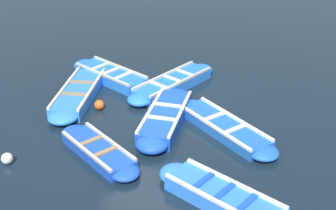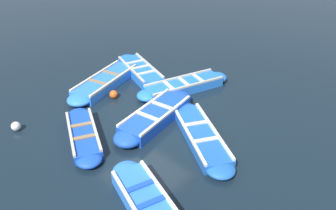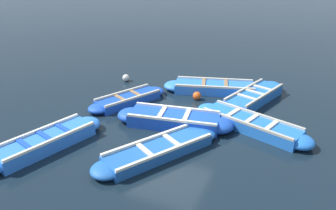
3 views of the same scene
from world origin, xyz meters
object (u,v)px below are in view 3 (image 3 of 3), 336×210
boat_centre (128,99)px  boat_alongside (251,124)px  boat_far_corner (214,88)px  buoy_yellow_far (126,78)px  boat_tucked (254,97)px  boat_bow_out (46,142)px  boat_stern_in (174,120)px  buoy_orange_near (197,96)px  boat_outer_left (159,150)px

boat_centre → boat_alongside: bearing=177.7°
boat_alongside → boat_far_corner: bearing=-52.6°
buoy_yellow_far → boat_far_corner: bearing=-174.7°
boat_tucked → boat_alongside: (-0.29, 2.18, -0.00)m
boat_alongside → buoy_yellow_far: boat_alongside is taller
boat_bow_out → boat_stern_in: 3.82m
buoy_yellow_far → boat_bow_out: bearing=96.9°
buoy_orange_near → boat_bow_out: bearing=60.5°
boat_outer_left → boat_tucked: size_ratio=1.01×
boat_outer_left → boat_alongside: (-1.99, -2.43, 0.03)m
boat_outer_left → buoy_orange_near: size_ratio=12.19×
boat_outer_left → buoy_orange_near: bearing=-86.0°
boat_bow_out → boat_alongside: (-5.01, -3.39, -0.01)m
boat_centre → buoy_yellow_far: size_ratio=10.50×
boat_bow_out → buoy_orange_near: boat_bow_out is taller
boat_far_corner → boat_bow_out: bearing=61.8°
boat_tucked → boat_far_corner: bearing=-9.9°
boat_stern_in → boat_centre: size_ratio=1.22×
boat_far_corner → buoy_orange_near: (0.38, 0.98, -0.03)m
boat_bow_out → boat_outer_left: (-3.02, -0.96, -0.04)m
boat_bow_out → boat_alongside: bearing=-145.9°
boat_tucked → boat_alongside: bearing=97.7°
boat_far_corner → buoy_orange_near: 1.06m
boat_centre → buoy_yellow_far: 2.28m
boat_outer_left → boat_far_corner: bearing=-91.3°
buoy_yellow_far → boat_outer_left: bearing=129.1°
boat_outer_left → boat_stern_in: 1.71m
boat_stern_in → boat_alongside: size_ratio=0.97×
boat_bow_out → boat_centre: (-0.56, -3.57, -0.04)m
boat_far_corner → boat_centre: 3.44m
boat_tucked → buoy_orange_near: 2.09m
boat_bow_out → boat_centre: boat_bow_out is taller
boat_bow_out → boat_tucked: bearing=-130.3°
boat_bow_out → boat_centre: bearing=-98.9°
boat_tucked → buoy_yellow_far: size_ratio=12.42×
boat_stern_in → buoy_yellow_far: 4.46m
boat_bow_out → buoy_yellow_far: bearing=-83.1°
boat_outer_left → buoy_yellow_far: size_ratio=12.57×
boat_far_corner → boat_alongside: 3.10m
boat_tucked → boat_alongside: 2.20m
boat_tucked → boat_centre: boat_tucked is taller
boat_outer_left → boat_tucked: bearing=-110.2°
boat_far_corner → boat_alongside: size_ratio=1.03×
boat_tucked → boat_outer_left: bearing=69.8°
boat_bow_out → boat_far_corner: size_ratio=0.89×
boat_far_corner → buoy_orange_near: bearing=68.7°
boat_stern_in → boat_centre: boat_stern_in is taller
boat_far_corner → boat_stern_in: (0.37, 3.20, 0.02)m
boat_outer_left → boat_alongside: bearing=-129.3°
boat_bow_out → boat_outer_left: boat_bow_out is taller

